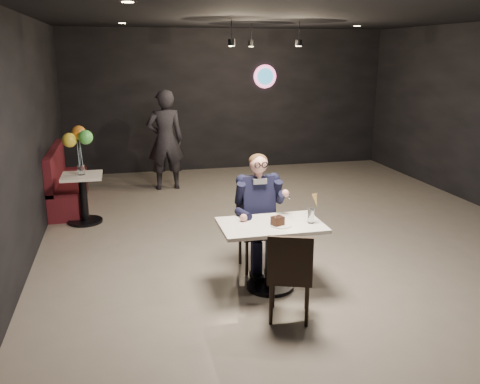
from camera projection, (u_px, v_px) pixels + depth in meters
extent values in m
plane|color=slate|center=(296.00, 235.00, 7.23)|extent=(9.00, 9.00, 0.00)
cube|color=black|center=(261.00, 29.00, 8.33)|extent=(1.40, 1.20, 0.36)
cube|color=white|center=(271.00, 256.00, 5.53)|extent=(1.10, 0.70, 0.75)
cube|color=black|center=(257.00, 232.00, 6.02)|extent=(0.42, 0.46, 0.92)
cube|color=black|center=(290.00, 273.00, 4.90)|extent=(0.55, 0.58, 0.92)
cube|color=black|center=(258.00, 211.00, 5.95)|extent=(0.60, 0.80, 1.44)
cylinder|color=white|center=(281.00, 225.00, 5.36)|extent=(0.23, 0.23, 0.01)
cube|color=black|center=(278.00, 221.00, 5.34)|extent=(0.14, 0.13, 0.08)
ellipsoid|color=#2D8B36|center=(279.00, 218.00, 5.32)|extent=(0.06, 0.04, 0.01)
cylinder|color=silver|center=(311.00, 216.00, 5.43)|extent=(0.07, 0.07, 0.16)
cone|color=tan|center=(316.00, 200.00, 5.40)|extent=(0.09, 0.09, 0.14)
cube|color=#420E10|center=(68.00, 177.00, 8.51)|extent=(0.49, 1.97, 0.99)
cube|color=white|center=(84.00, 199.00, 7.68)|extent=(0.59, 0.59, 0.73)
cylinder|color=silver|center=(81.00, 170.00, 7.55)|extent=(0.10, 0.10, 0.16)
cube|color=yellow|center=(79.00, 144.00, 7.45)|extent=(0.38, 0.38, 0.63)
imported|color=black|center=(165.00, 140.00, 9.45)|extent=(0.70, 0.48, 1.87)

